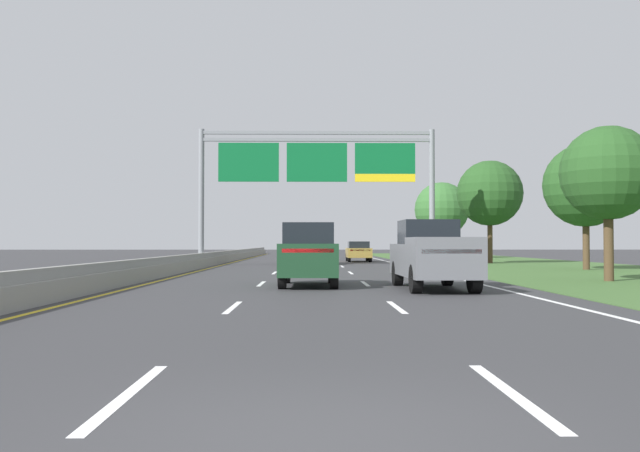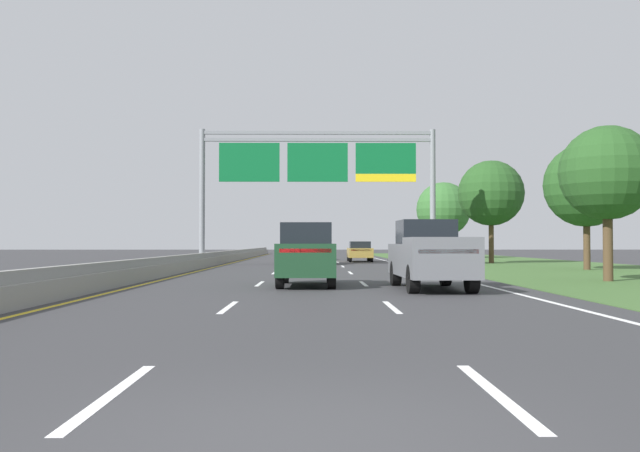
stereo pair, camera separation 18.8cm
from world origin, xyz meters
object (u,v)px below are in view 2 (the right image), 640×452
object	(u,v)px
pickup_truck_grey	(430,255)
car_gold_right_lane_sedan	(360,251)
roadside_tree_mid	(586,185)
roadside_tree_near	(607,173)
car_black_centre_lane_suv	(310,248)
overhead_sign_gantry	(318,168)
roadside_tree_distant	(443,209)
car_white_centre_lane_sedan	(311,250)
roadside_tree_far	(491,193)
car_darkgreen_centre_lane_suv	(307,253)

from	to	relation	value
pickup_truck_grey	car_gold_right_lane_sedan	world-z (taller)	pickup_truck_grey
roadside_tree_mid	roadside_tree_near	bearing A→B (deg)	-107.92
pickup_truck_grey	car_gold_right_lane_sedan	distance (m)	32.14
pickup_truck_grey	car_black_centre_lane_suv	distance (m)	25.65
overhead_sign_gantry	roadside_tree_distant	bearing A→B (deg)	60.97
pickup_truck_grey	car_gold_right_lane_sedan	bearing A→B (deg)	-0.83
car_gold_right_lane_sedan	roadside_tree_mid	xyz separation A→B (m)	(11.14, -16.79, 3.74)
car_white_centre_lane_sedan	roadside_tree_distant	bearing A→B (deg)	-61.52
roadside_tree_far	roadside_tree_distant	xyz separation A→B (m)	(-0.35, 16.37, -0.36)
car_black_centre_lane_suv	overhead_sign_gantry	bearing A→B (deg)	-172.65
pickup_truck_grey	car_darkgreen_centre_lane_suv	world-z (taller)	pickup_truck_grey
roadside_tree_near	roadside_tree_distant	size ratio (longest dim) A/B	0.81
car_black_centre_lane_suv	car_darkgreen_centre_lane_suv	world-z (taller)	same
car_darkgreen_centre_lane_suv	roadside_tree_near	xyz separation A→B (m)	(11.32, 2.53, 2.99)
overhead_sign_gantry	car_white_centre_lane_sedan	bearing A→B (deg)	91.71
car_white_centre_lane_sedan	roadside_tree_far	bearing A→B (deg)	-126.36
pickup_truck_grey	roadside_tree_near	world-z (taller)	roadside_tree_near
overhead_sign_gantry	roadside_tree_far	size ratio (longest dim) A/B	2.05
roadside_tree_distant	roadside_tree_far	bearing A→B (deg)	-88.77
roadside_tree_near	roadside_tree_far	size ratio (longest dim) A/B	0.80
pickup_truck_grey	car_white_centre_lane_sedan	distance (m)	37.65
car_gold_right_lane_sedan	car_darkgreen_centre_lane_suv	xyz separation A→B (m)	(-3.79, -30.49, 0.28)
roadside_tree_near	roadside_tree_far	bearing A→B (deg)	86.14
roadside_tree_distant	roadside_tree_mid	bearing A→B (deg)	-85.23
car_white_centre_lane_sedan	roadside_tree_distant	world-z (taller)	roadside_tree_distant
car_gold_right_lane_sedan	roadside_tree_mid	bearing A→B (deg)	-146.23
roadside_tree_near	roadside_tree_mid	distance (m)	11.75
overhead_sign_gantry	roadside_tree_near	size ratio (longest dim) A/B	2.56
roadside_tree_mid	car_black_centre_lane_suv	bearing A→B (deg)	146.29
car_darkgreen_centre_lane_suv	roadside_tree_distant	world-z (taller)	roadside_tree_distant
overhead_sign_gantry	car_darkgreen_centre_lane_suv	xyz separation A→B (m)	(-0.46, -20.50, -5.10)
pickup_truck_grey	roadside_tree_mid	size ratio (longest dim) A/B	0.80
overhead_sign_gantry	roadside_tree_near	bearing A→B (deg)	-58.87
car_gold_right_lane_sedan	roadside_tree_far	distance (m)	11.02
car_black_centre_lane_suv	roadside_tree_far	size ratio (longest dim) A/B	0.65
roadside_tree_near	roadside_tree_distant	xyz separation A→B (m)	(1.23, 39.74, 0.57)
overhead_sign_gantry	roadside_tree_distant	world-z (taller)	overhead_sign_gantry
pickup_truck_grey	roadside_tree_mid	xyz separation A→B (m)	(11.02, 15.35, 3.49)
overhead_sign_gantry	car_black_centre_lane_suv	size ratio (longest dim) A/B	3.17
car_black_centre_lane_suv	car_darkgreen_centre_lane_suv	bearing A→B (deg)	178.45
car_gold_right_lane_sedan	roadside_tree_distant	world-z (taller)	roadside_tree_distant
car_darkgreen_centre_lane_suv	car_gold_right_lane_sedan	bearing A→B (deg)	-6.60
car_gold_right_lane_sedan	roadside_tree_far	size ratio (longest dim) A/B	0.60
car_gold_right_lane_sedan	roadside_tree_distant	distance (m)	15.17
overhead_sign_gantry	car_white_centre_lane_sedan	distance (m)	16.22
overhead_sign_gantry	roadside_tree_near	xyz separation A→B (m)	(10.85, -17.97, -2.12)
roadside_tree_near	roadside_tree_distant	distance (m)	39.76
car_black_centre_lane_suv	roadside_tree_mid	world-z (taller)	roadside_tree_mid
car_gold_right_lane_sedan	roadside_tree_distant	size ratio (longest dim) A/B	0.61
overhead_sign_gantry	roadside_tree_near	distance (m)	21.10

